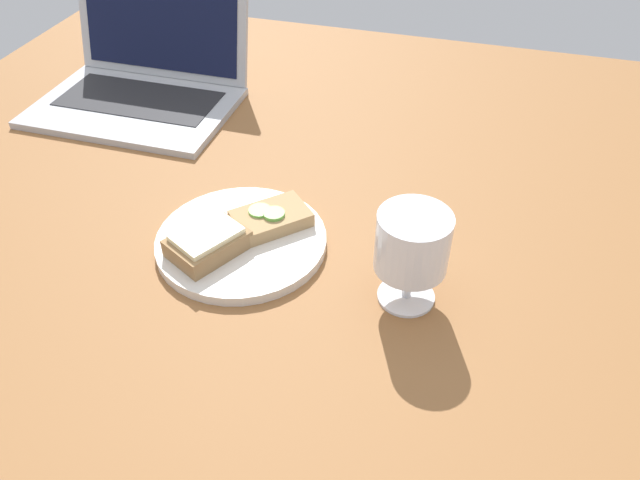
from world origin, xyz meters
The scene contains 6 objects.
wooden_table centered at (0.00, 0.00, 1.50)cm, with size 140.00×140.00×3.00cm, color brown.
plate centered at (-1.45, -5.51, 3.69)cm, with size 22.50×22.50×1.38cm, color silver.
sandwich_with_cheese centered at (-4.37, -9.22, 5.90)cm, with size 10.42×11.48×3.20cm.
sandwich_with_cucumber centered at (1.46, -1.81, 5.42)cm, with size 11.50×11.49×2.44cm.
wine_glass centered at (21.21, -8.91, 11.17)cm, with size 8.51×8.51×12.38cm.
laptop centered at (-33.29, 28.25, 7.27)cm, with size 34.18×28.29×20.00cm.
Camera 1 is at (26.08, -62.61, 57.24)cm, focal length 35.00 mm.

